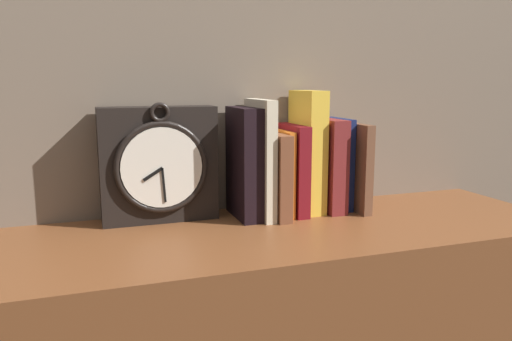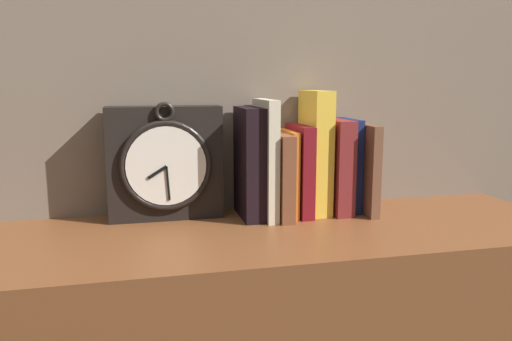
{
  "view_description": "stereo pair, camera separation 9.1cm",
  "coord_description": "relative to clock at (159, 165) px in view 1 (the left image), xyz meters",
  "views": [
    {
      "loc": [
        -0.3,
        -0.85,
        1.12
      ],
      "look_at": [
        0.0,
        0.0,
        0.96
      ],
      "focal_mm": 35.0,
      "sensor_mm": 36.0,
      "label": 1
    },
    {
      "loc": [
        -0.21,
        -0.88,
        1.12
      ],
      "look_at": [
        0.0,
        0.0,
        0.96
      ],
      "focal_mm": 35.0,
      "sensor_mm": 36.0,
      "label": 2
    }
  ],
  "objects": [
    {
      "name": "clock",
      "position": [
        0.0,
        0.0,
        0.0
      ],
      "size": [
        0.23,
        0.08,
        0.24
      ],
      "color": "black",
      "rests_on": "bookshelf"
    },
    {
      "name": "book_slot0_black",
      "position": [
        0.17,
        -0.03,
        -0.0
      ],
      "size": [
        0.04,
        0.13,
        0.23
      ],
      "color": "black",
      "rests_on": "bookshelf"
    },
    {
      "name": "book_slot6_maroon",
      "position": [
        0.36,
        -0.03,
        -0.02
      ],
      "size": [
        0.04,
        0.13,
        0.2
      ],
      "color": "maroon",
      "rests_on": "bookshelf"
    },
    {
      "name": "book_slot4_maroon",
      "position": [
        0.28,
        -0.03,
        -0.02
      ],
      "size": [
        0.03,
        0.13,
        0.19
      ],
      "color": "maroon",
      "rests_on": "bookshelf"
    },
    {
      "name": "book_slot5_yellow",
      "position": [
        0.31,
        -0.02,
        0.01
      ],
      "size": [
        0.04,
        0.12,
        0.26
      ],
      "color": "yellow",
      "rests_on": "bookshelf"
    },
    {
      "name": "book_slot1_cream",
      "position": [
        0.2,
        -0.03,
        0.01
      ],
      "size": [
        0.02,
        0.14,
        0.24
      ],
      "color": "beige",
      "rests_on": "bookshelf"
    },
    {
      "name": "book_slot8_brown",
      "position": [
        0.41,
        -0.04,
        -0.02
      ],
      "size": [
        0.02,
        0.15,
        0.19
      ],
      "color": "brown",
      "rests_on": "bookshelf"
    },
    {
      "name": "book_slot7_navy",
      "position": [
        0.39,
        -0.02,
        -0.02
      ],
      "size": [
        0.02,
        0.11,
        0.2
      ],
      "color": "#142051",
      "rests_on": "bookshelf"
    },
    {
      "name": "book_slot3_orange",
      "position": [
        0.25,
        -0.02,
        -0.03
      ],
      "size": [
        0.01,
        0.13,
        0.18
      ],
      "color": "orange",
      "rests_on": "bookshelf"
    },
    {
      "name": "book_slot2_brown",
      "position": [
        0.23,
        -0.04,
        -0.03
      ],
      "size": [
        0.03,
        0.15,
        0.17
      ],
      "color": "brown",
      "rests_on": "bookshelf"
    }
  ]
}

